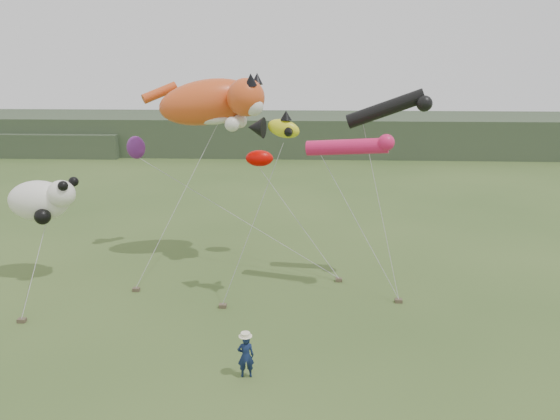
{
  "coord_description": "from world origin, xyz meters",
  "views": [
    {
      "loc": [
        2.29,
        -16.87,
        10.03
      ],
      "look_at": [
        1.28,
        3.0,
        4.52
      ],
      "focal_mm": 35.0,
      "sensor_mm": 36.0,
      "label": 1
    }
  ],
  "objects": [
    {
      "name": "misc_kites",
      "position": [
        -3.24,
        10.7,
        5.38
      ],
      "size": [
        7.82,
        1.84,
        1.33
      ],
      "color": "#D40600",
      "rests_on": "ground"
    },
    {
      "name": "panda_kite",
      "position": [
        -9.88,
        6.83,
        3.79
      ],
      "size": [
        3.3,
        2.13,
        2.05
      ],
      "color": "white",
      "rests_on": "ground"
    },
    {
      "name": "fish_kite",
      "position": [
        0.92,
        4.9,
        7.41
      ],
      "size": [
        2.31,
        1.51,
        1.2
      ],
      "color": "yellow",
      "rests_on": "ground"
    },
    {
      "name": "headland",
      "position": [
        -3.11,
        44.69,
        1.92
      ],
      "size": [
        90.0,
        13.0,
        4.0
      ],
      "color": "#2D3D28",
      "rests_on": "ground"
    },
    {
      "name": "tube_kites",
      "position": [
        5.09,
        6.8,
        7.23
      ],
      "size": [
        5.4,
        2.67,
        2.88
      ],
      "color": "black",
      "rests_on": "ground"
    },
    {
      "name": "festival_attendant",
      "position": [
        0.38,
        -1.18,
        0.75
      ],
      "size": [
        0.59,
        0.43,
        1.49
      ],
      "primitive_type": "imported",
      "rotation": [
        0.0,
        0.0,
        3.29
      ],
      "color": "#111E42",
      "rests_on": "ground"
    },
    {
      "name": "cat_kite",
      "position": [
        -2.18,
        9.76,
        8.05
      ],
      "size": [
        6.37,
        3.56,
        2.89
      ],
      "color": "#D84C1C",
      "rests_on": "ground"
    },
    {
      "name": "ground",
      "position": [
        0.0,
        0.0,
        0.0
      ],
      "size": [
        120.0,
        120.0,
        0.0
      ],
      "primitive_type": "plane",
      "color": "#385123",
      "rests_on": "ground"
    },
    {
      "name": "sandbag_anchors",
      "position": [
        -1.06,
        4.63,
        0.08
      ],
      "size": [
        15.48,
        5.02,
        0.16
      ],
      "color": "brown",
      "rests_on": "ground"
    }
  ]
}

